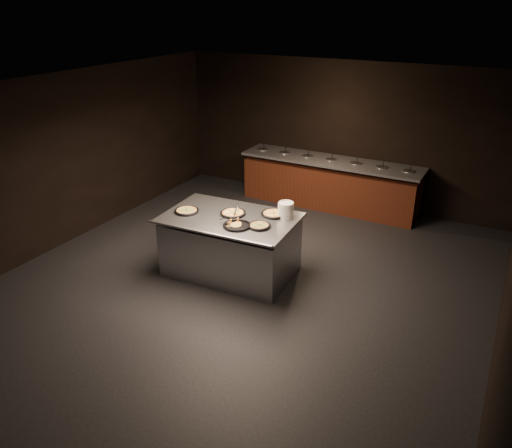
% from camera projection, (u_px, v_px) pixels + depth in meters
% --- Properties ---
extents(room, '(7.02, 8.02, 2.92)m').
position_uv_depth(room, '(242.00, 196.00, 7.01)').
color(room, black).
rests_on(room, ground).
extents(salad_bar, '(3.70, 0.83, 1.18)m').
position_uv_depth(salad_bar, '(329.00, 186.00, 10.27)').
color(salad_bar, '#582B14').
rests_on(salad_bar, ground).
extents(serving_counter, '(2.07, 1.40, 0.96)m').
position_uv_depth(serving_counter, '(231.00, 246.00, 7.77)').
color(serving_counter, '#B3B6BB').
rests_on(serving_counter, ground).
extents(plate_stack, '(0.24, 0.24, 0.23)m').
position_uv_depth(plate_stack, '(286.00, 210.00, 7.50)').
color(plate_stack, silver).
rests_on(plate_stack, serving_counter).
extents(pan_veggie_whole, '(0.38, 0.38, 0.04)m').
position_uv_depth(pan_veggie_whole, '(187.00, 211.00, 7.72)').
color(pan_veggie_whole, black).
rests_on(pan_veggie_whole, serving_counter).
extents(pan_cheese_whole, '(0.40, 0.40, 0.04)m').
position_uv_depth(pan_cheese_whole, '(233.00, 213.00, 7.64)').
color(pan_cheese_whole, black).
rests_on(pan_cheese_whole, serving_counter).
extents(pan_cheese_slices_a, '(0.40, 0.40, 0.04)m').
position_uv_depth(pan_cheese_slices_a, '(274.00, 214.00, 7.62)').
color(pan_cheese_slices_a, black).
rests_on(pan_cheese_slices_a, serving_counter).
extents(pan_cheese_slices_b, '(0.41, 0.41, 0.04)m').
position_uv_depth(pan_cheese_slices_b, '(237.00, 225.00, 7.23)').
color(pan_cheese_slices_b, black).
rests_on(pan_cheese_slices_b, serving_counter).
extents(pan_veggie_slices, '(0.34, 0.34, 0.04)m').
position_uv_depth(pan_veggie_slices, '(259.00, 226.00, 7.22)').
color(pan_veggie_slices, black).
rests_on(pan_veggie_slices, serving_counter).
extents(server_left, '(0.18, 0.34, 0.17)m').
position_uv_depth(server_left, '(237.00, 209.00, 7.62)').
color(server_left, '#B3B6BB').
rests_on(server_left, serving_counter).
extents(server_right, '(0.29, 0.13, 0.14)m').
position_uv_depth(server_right, '(226.00, 221.00, 7.26)').
color(server_right, '#B3B6BB').
rests_on(server_right, serving_counter).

